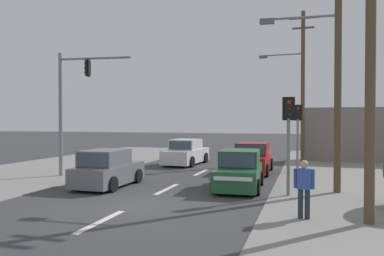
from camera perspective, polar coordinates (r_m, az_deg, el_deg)
The scene contains 16 objects.
ground_plane at distance 12.33m, azimuth -8.89°, elevation -11.58°, with size 140.00×140.00×0.00m, color #3A3A3D.
lane_dash_near at distance 10.61m, azimuth -13.75°, elevation -13.66°, with size 0.20×2.40×0.01m, color silver.
lane_dash_mid at distance 15.03m, azimuth -3.83°, elevation -9.25°, with size 0.20×2.40×0.01m, color silver.
lane_dash_far at distance 19.72m, azimuth 1.37°, elevation -6.77°, with size 0.20×2.40×0.01m, color silver.
kerb_left_verge at distance 20.40m, azimuth -25.83°, elevation -6.60°, with size 8.00×40.00×0.02m, color gray.
utility_pole_foreground_right at distance 11.16m, azimuth 24.98°, elevation 17.19°, with size 3.78×0.48×10.88m.
utility_pole_midground_right at distance 15.12m, azimuth 20.83°, elevation 9.61°, with size 3.78×0.45×9.21m.
utility_pole_background_right at distance 25.86m, azimuth 16.24°, elevation 6.86°, with size 3.78×0.42×9.91m.
traffic_signal_mast at distance 19.14m, azimuth -18.00°, elevation 4.42°, with size 3.67×0.56×6.00m.
pedestal_signal_right_kerb at distance 13.81m, azimuth 14.50°, elevation -0.12°, with size 0.44×0.31×3.56m.
pedestal_signal_far_median at distance 20.54m, azimuth 15.81°, elevation 0.25°, with size 0.44×0.30×3.56m.
sedan_crossing_left at distance 19.81m, azimuth 9.19°, elevation -4.72°, with size 1.91×4.25×1.56m.
hatchback_receding_far at distance 15.85m, azimuth -12.73°, elevation -6.18°, with size 1.78×3.64×1.53m.
hatchback_oncoming_mid at distance 15.09m, azimuth 7.21°, elevation -6.53°, with size 1.93×3.71×1.53m.
sedan_kerbside_parked at distance 23.30m, azimuth -0.92°, elevation -3.83°, with size 2.05×4.32×1.56m.
pedestrian_at_kerb at distance 10.77m, azimuth 16.70°, elevation -8.44°, with size 0.56×0.26×1.63m.
Camera 1 is at (5.26, -10.82, 2.70)m, focal length 35.00 mm.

